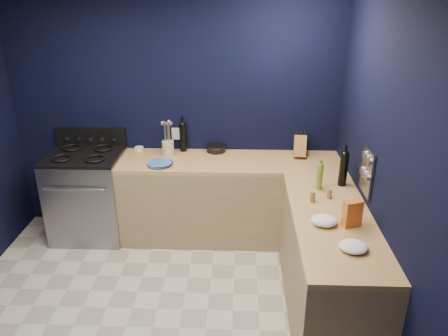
{
  "coord_description": "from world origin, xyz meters",
  "views": [
    {
      "loc": [
        0.69,
        -2.73,
        2.62
      ],
      "look_at": [
        0.55,
        1.0,
        1.0
      ],
      "focal_mm": 34.94,
      "sensor_mm": 36.0,
      "label": 1
    }
  ],
  "objects_px": {
    "crouton_bag": "(352,214)",
    "knife_block": "(300,146)",
    "gas_range": "(89,196)",
    "plate_stack": "(160,164)",
    "utensil_crock": "(168,148)"
  },
  "relations": [
    {
      "from": "crouton_bag",
      "to": "knife_block",
      "type": "bearing_deg",
      "value": 77.61
    },
    {
      "from": "gas_range",
      "to": "knife_block",
      "type": "xyz_separation_m",
      "value": [
        2.26,
        0.17,
        0.55
      ]
    },
    {
      "from": "gas_range",
      "to": "knife_block",
      "type": "distance_m",
      "value": 2.33
    },
    {
      "from": "plate_stack",
      "to": "crouton_bag",
      "type": "relative_size",
      "value": 1.15
    },
    {
      "from": "plate_stack",
      "to": "crouton_bag",
      "type": "distance_m",
      "value": 2.0
    },
    {
      "from": "gas_range",
      "to": "utensil_crock",
      "type": "xyz_separation_m",
      "value": [
        0.87,
        0.14,
        0.52
      ]
    },
    {
      "from": "plate_stack",
      "to": "utensil_crock",
      "type": "xyz_separation_m",
      "value": [
        0.04,
        0.28,
        0.06
      ]
    },
    {
      "from": "gas_range",
      "to": "crouton_bag",
      "type": "relative_size",
      "value": 4.38
    },
    {
      "from": "knife_block",
      "to": "utensil_crock",
      "type": "bearing_deg",
      "value": -173.72
    },
    {
      "from": "gas_range",
      "to": "plate_stack",
      "type": "relative_size",
      "value": 3.81
    },
    {
      "from": "plate_stack",
      "to": "knife_block",
      "type": "height_order",
      "value": "knife_block"
    },
    {
      "from": "gas_range",
      "to": "knife_block",
      "type": "bearing_deg",
      "value": 4.33
    },
    {
      "from": "plate_stack",
      "to": "knife_block",
      "type": "bearing_deg",
      "value": 12.29
    },
    {
      "from": "knife_block",
      "to": "crouton_bag",
      "type": "xyz_separation_m",
      "value": [
        0.22,
        -1.43,
        -0.01
      ]
    },
    {
      "from": "knife_block",
      "to": "crouton_bag",
      "type": "relative_size",
      "value": 1.07
    }
  ]
}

